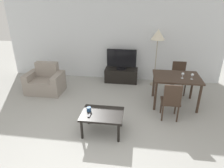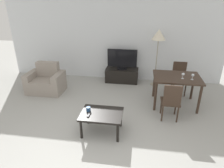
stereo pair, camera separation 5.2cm
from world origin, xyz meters
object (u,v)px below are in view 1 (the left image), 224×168
object	(u,v)px
armchair	(45,82)
wine_glass_left	(183,74)
remote_primary	(89,115)
tv_stand	(121,75)
coffee_table	(102,116)
dining_table	(176,80)
cup_white_near	(89,109)
dining_chair_far	(179,76)
dining_chair_near	(171,100)
floor_lamp	(158,36)
tv	(121,59)
wine_glass_center	(192,75)

from	to	relation	value
armchair	wine_glass_left	distance (m)	3.72
armchair	remote_primary	distance (m)	2.46
tv_stand	coffee_table	xyz separation A→B (m)	(-0.13, -2.67, 0.17)
dining_table	remote_primary	distance (m)	2.37
tv_stand	remote_primary	size ratio (longest dim) A/B	6.83
cup_white_near	coffee_table	bearing A→B (deg)	-8.67
armchair	dining_chair_far	size ratio (longest dim) A/B	1.13
dining_chair_far	wine_glass_left	distance (m)	0.94
armchair	coffee_table	world-z (taller)	armchair
wine_glass_left	coffee_table	bearing A→B (deg)	-143.15
armchair	dining_chair_near	bearing A→B (deg)	-16.25
remote_primary	floor_lamp	bearing A→B (deg)	62.62
dining_table	dining_chair_near	xyz separation A→B (m)	(-0.20, -0.73, -0.18)
cup_white_near	armchair	bearing A→B (deg)	136.50
tv	dining_chair_near	xyz separation A→B (m)	(1.27, -2.01, -0.26)
dining_chair_near	dining_chair_far	xyz separation A→B (m)	(0.39, 1.47, 0.00)
dining_table	cup_white_near	xyz separation A→B (m)	(-1.87, -1.35, -0.18)
dining_chair_near	wine_glass_left	size ratio (longest dim) A/B	6.03
tv	cup_white_near	xyz separation A→B (m)	(-0.40, -2.62, -0.26)
dining_chair_near	remote_primary	distance (m)	1.80
dining_table	cup_white_near	size ratio (longest dim) A/B	12.45
remote_primary	armchair	bearing A→B (deg)	134.64
dining_chair_far	dining_chair_near	bearing A→B (deg)	-104.90
tv	cup_white_near	bearing A→B (deg)	-98.67
dining_table	floor_lamp	distance (m)	1.51
floor_lamp	dining_chair_far	bearing A→B (deg)	-35.45
wine_glass_center	armchair	bearing A→B (deg)	174.25
dining_table	wine_glass_center	distance (m)	0.40
dining_table	wine_glass_left	distance (m)	0.26
remote_primary	cup_white_near	bearing A→B (deg)	106.79
tv_stand	dining_chair_near	world-z (taller)	dining_chair_near
armchair	cup_white_near	world-z (taller)	armchair
armchair	coffee_table	distance (m)	2.55
tv	cup_white_near	world-z (taller)	tv
cup_white_near	floor_lamp	bearing A→B (deg)	60.42
remote_primary	wine_glass_left	bearing A→B (deg)	35.71
dining_chair_near	floor_lamp	world-z (taller)	floor_lamp
wine_glass_center	dining_chair_far	bearing A→B (deg)	97.85
armchair	cup_white_near	bearing A→B (deg)	-43.50
dining_chair_near	cup_white_near	xyz separation A→B (m)	(-1.67, -0.62, 0.00)
floor_lamp	remote_primary	xyz separation A→B (m)	(-1.39, -2.69, -1.04)
dining_table	floor_lamp	size ratio (longest dim) A/B	0.66
coffee_table	wine_glass_left	distance (m)	2.18
tv_stand	floor_lamp	bearing A→B (deg)	-5.21
tv_stand	cup_white_near	xyz separation A→B (m)	(-0.40, -2.63, 0.27)
coffee_table	wine_glass_left	bearing A→B (deg)	36.85
tv	remote_primary	world-z (taller)	tv
tv_stand	remote_primary	world-z (taller)	remote_primary
wine_glass_left	armchair	bearing A→B (deg)	174.40
tv_stand	coffee_table	distance (m)	2.68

